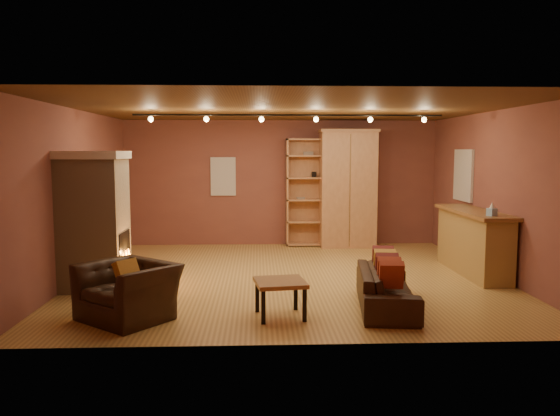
{
  "coord_description": "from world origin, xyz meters",
  "views": [
    {
      "loc": [
        -0.53,
        -9.04,
        2.12
      ],
      "look_at": [
        -0.15,
        0.2,
        1.15
      ],
      "focal_mm": 35.0,
      "sensor_mm": 36.0,
      "label": 1
    }
  ],
  "objects_px": {
    "fireplace": "(95,220)",
    "bookcase": "(308,191)",
    "bar_counter": "(473,241)",
    "armchair": "(128,282)",
    "loveseat": "(386,281)",
    "armoire": "(347,188)",
    "coffee_table": "(280,286)"
  },
  "relations": [
    {
      "from": "armoire",
      "to": "coffee_table",
      "type": "bearing_deg",
      "value": -108.36
    },
    {
      "from": "bar_counter",
      "to": "armchair",
      "type": "bearing_deg",
      "value": -156.19
    },
    {
      "from": "bar_counter",
      "to": "armchair",
      "type": "xyz_separation_m",
      "value": [
        -5.37,
        -2.37,
        -0.08
      ]
    },
    {
      "from": "fireplace",
      "to": "bookcase",
      "type": "bearing_deg",
      "value": 45.67
    },
    {
      "from": "fireplace",
      "to": "loveseat",
      "type": "bearing_deg",
      "value": -16.73
    },
    {
      "from": "armoire",
      "to": "loveseat",
      "type": "distance_m",
      "value": 4.89
    },
    {
      "from": "armchair",
      "to": "coffee_table",
      "type": "height_order",
      "value": "armchair"
    },
    {
      "from": "fireplace",
      "to": "coffee_table",
      "type": "xyz_separation_m",
      "value": [
        2.8,
        -1.62,
        -0.66
      ]
    },
    {
      "from": "armchair",
      "to": "bar_counter",
      "type": "bearing_deg",
      "value": 62.82
    },
    {
      "from": "armoire",
      "to": "fireplace",
      "type": "bearing_deg",
      "value": -141.97
    },
    {
      "from": "armchair",
      "to": "loveseat",
      "type": "bearing_deg",
      "value": 44.98
    },
    {
      "from": "bookcase",
      "to": "loveseat",
      "type": "xyz_separation_m",
      "value": [
        0.61,
        -5.0,
        -0.84
      ]
    },
    {
      "from": "bar_counter",
      "to": "coffee_table",
      "type": "bearing_deg",
      "value": -145.62
    },
    {
      "from": "fireplace",
      "to": "armchair",
      "type": "bearing_deg",
      "value": -61.93
    },
    {
      "from": "fireplace",
      "to": "bookcase",
      "type": "distance_m",
      "value": 5.21
    },
    {
      "from": "fireplace",
      "to": "bar_counter",
      "type": "height_order",
      "value": "fireplace"
    },
    {
      "from": "armchair",
      "to": "coffee_table",
      "type": "bearing_deg",
      "value": 39.41
    },
    {
      "from": "bar_counter",
      "to": "fireplace",
      "type": "bearing_deg",
      "value": -173.24
    },
    {
      "from": "fireplace",
      "to": "loveseat",
      "type": "xyz_separation_m",
      "value": [
        4.25,
        -1.28,
        -0.69
      ]
    },
    {
      "from": "armoire",
      "to": "bar_counter",
      "type": "relative_size",
      "value": 1.12
    },
    {
      "from": "bookcase",
      "to": "loveseat",
      "type": "distance_m",
      "value": 5.11
    },
    {
      "from": "bookcase",
      "to": "armchair",
      "type": "xyz_separation_m",
      "value": [
        -2.77,
        -5.36,
        -0.74
      ]
    },
    {
      "from": "armchair",
      "to": "fireplace",
      "type": "bearing_deg",
      "value": 157.08
    },
    {
      "from": "fireplace",
      "to": "bar_counter",
      "type": "relative_size",
      "value": 0.92
    },
    {
      "from": "armoire",
      "to": "armchair",
      "type": "relative_size",
      "value": 2.0
    },
    {
      "from": "bar_counter",
      "to": "loveseat",
      "type": "xyz_separation_m",
      "value": [
        -1.99,
        -2.02,
        -0.19
      ]
    },
    {
      "from": "bookcase",
      "to": "armchair",
      "type": "distance_m",
      "value": 6.07
    },
    {
      "from": "bookcase",
      "to": "bar_counter",
      "type": "xyz_separation_m",
      "value": [
        2.6,
        -2.98,
        -0.65
      ]
    },
    {
      "from": "armchair",
      "to": "coffee_table",
      "type": "xyz_separation_m",
      "value": [
        1.93,
        0.01,
        -0.07
      ]
    },
    {
      "from": "loveseat",
      "to": "bar_counter",
      "type": "bearing_deg",
      "value": -37.14
    },
    {
      "from": "fireplace",
      "to": "bookcase",
      "type": "xyz_separation_m",
      "value": [
        3.64,
        3.72,
        0.16
      ]
    },
    {
      "from": "fireplace",
      "to": "coffee_table",
      "type": "relative_size",
      "value": 3.0
    }
  ]
}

